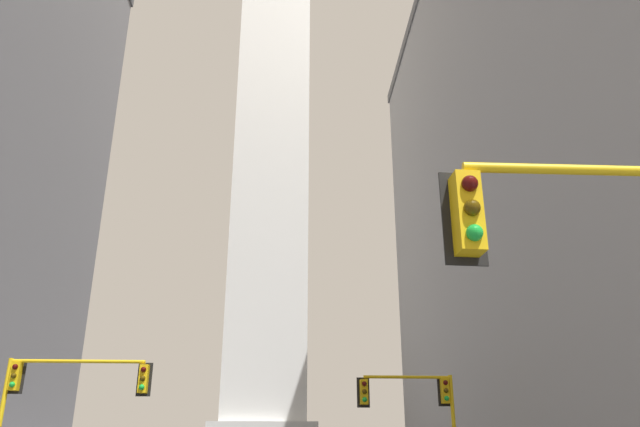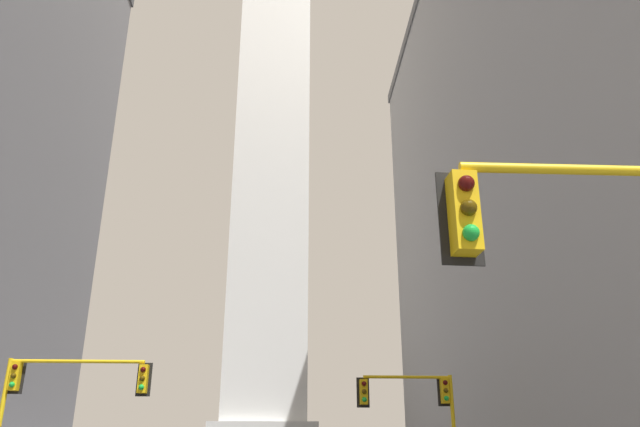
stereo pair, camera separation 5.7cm
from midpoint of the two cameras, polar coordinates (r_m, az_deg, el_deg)
obelisk at (r=68.58m, az=-4.33°, el=7.09°), size 9.48×9.48×72.26m
traffic_light_mid_right at (r=29.63m, az=9.11°, el=-16.93°), size 4.49×0.51×5.54m
traffic_light_mid_left at (r=27.61m, az=-23.13°, el=-14.84°), size 5.80×0.50×5.70m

